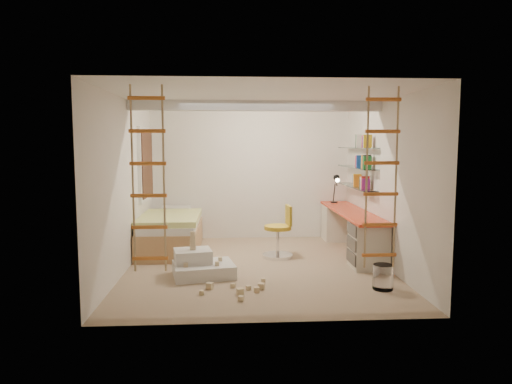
{
  "coord_description": "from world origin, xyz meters",
  "views": [
    {
      "loc": [
        -0.44,
        -6.98,
        1.92
      ],
      "look_at": [
        0.0,
        0.3,
        1.15
      ],
      "focal_mm": 32.0,
      "sensor_mm": 36.0,
      "label": 1
    }
  ],
  "objects": [
    {
      "name": "task_lamp",
      "position": [
        1.67,
        1.82,
        1.14
      ],
      "size": [
        0.14,
        0.36,
        0.57
      ],
      "color": "black",
      "rests_on": "desk"
    },
    {
      "name": "bed",
      "position": [
        -1.48,
        1.23,
        0.33
      ],
      "size": [
        1.02,
        2.0,
        0.69
      ],
      "color": "#AD7F51",
      "rests_on": "floor"
    },
    {
      "name": "ceiling_beam",
      "position": [
        0.0,
        0.3,
        2.52
      ],
      "size": [
        4.0,
        0.18,
        0.16
      ],
      "primitive_type": "cube",
      "color": "white",
      "rests_on": "ceiling"
    },
    {
      "name": "desk",
      "position": [
        1.72,
        0.86,
        0.4
      ],
      "size": [
        0.56,
        2.8,
        0.75
      ],
      "color": "red",
      "rests_on": "floor"
    },
    {
      "name": "play_platform",
      "position": [
        -0.86,
        -0.45,
        0.15
      ],
      "size": [
        0.97,
        0.82,
        0.38
      ],
      "color": "silver",
      "rests_on": "floor"
    },
    {
      "name": "toy_blocks",
      "position": [
        -0.53,
        -0.89,
        0.18
      ],
      "size": [
        1.15,
        1.28,
        0.65
      ],
      "color": "#CCB284",
      "rests_on": "floor"
    },
    {
      "name": "window_frame",
      "position": [
        -1.97,
        1.5,
        1.55
      ],
      "size": [
        0.06,
        1.15,
        1.35
      ],
      "primitive_type": "cube",
      "color": "white",
      "rests_on": "wall_left"
    },
    {
      "name": "swivel_chair",
      "position": [
        0.41,
        0.58,
        0.33
      ],
      "size": [
        0.57,
        0.57,
        0.89
      ],
      "color": "gold",
      "rests_on": "floor"
    },
    {
      "name": "window_blind",
      "position": [
        -1.93,
        1.5,
        1.55
      ],
      "size": [
        0.02,
        1.0,
        1.2
      ],
      "primitive_type": "cube",
      "color": "#4C2D1E",
      "rests_on": "window_frame"
    },
    {
      "name": "floor",
      "position": [
        0.0,
        0.0,
        0.0
      ],
      "size": [
        4.5,
        4.5,
        0.0
      ],
      "primitive_type": "plane",
      "color": "tan",
      "rests_on": "ground"
    },
    {
      "name": "waste_bin",
      "position": [
        1.59,
        -1.21,
        0.17
      ],
      "size": [
        0.27,
        0.27,
        0.33
      ],
      "primitive_type": "cylinder",
      "color": "white",
      "rests_on": "floor"
    },
    {
      "name": "rope_ladder_left",
      "position": [
        -1.35,
        -1.75,
        1.52
      ],
      "size": [
        0.41,
        0.04,
        2.13
      ],
      "primitive_type": null,
      "color": "orange",
      "rests_on": "ceiling"
    },
    {
      "name": "shelves",
      "position": [
        1.87,
        1.13,
        1.5
      ],
      "size": [
        0.25,
        1.8,
        0.71
      ],
      "color": "white",
      "rests_on": "wall_right"
    },
    {
      "name": "books",
      "position": [
        1.87,
        1.13,
        1.6
      ],
      "size": [
        0.14,
        0.58,
        0.92
      ],
      "color": "#8C1E7F",
      "rests_on": "shelves"
    },
    {
      "name": "rope_ladder_right",
      "position": [
        1.35,
        -1.75,
        1.52
      ],
      "size": [
        0.41,
        0.04,
        2.13
      ],
      "primitive_type": null,
      "color": "#CA6622",
      "rests_on": "ceiling"
    }
  ]
}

